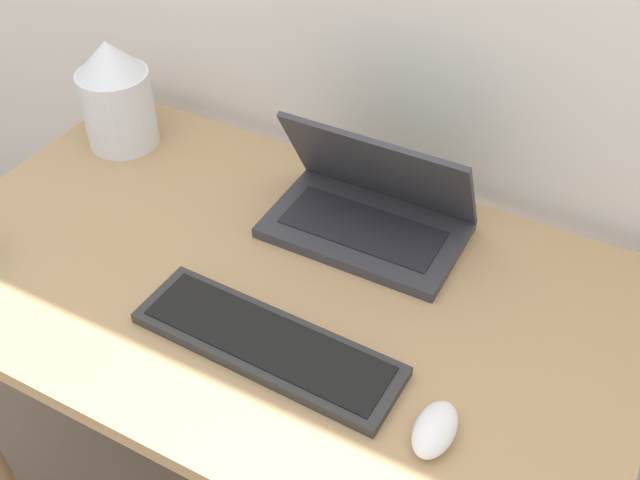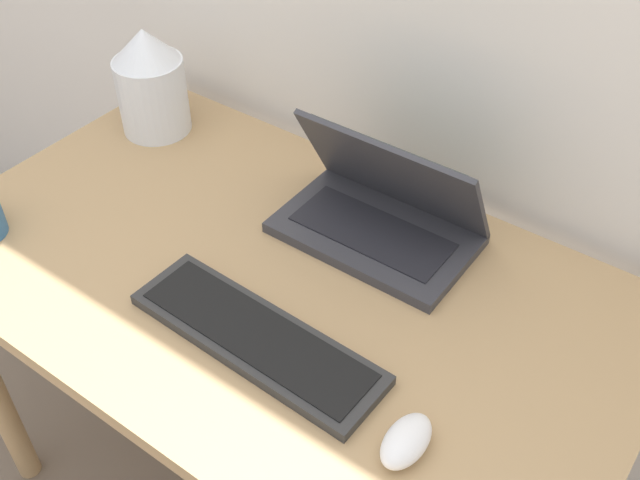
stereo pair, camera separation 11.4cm
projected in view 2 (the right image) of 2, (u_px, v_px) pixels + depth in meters
desk at (276, 314)px, 1.29m from camera, size 1.19×0.70×0.73m
laptop at (381, 213)px, 1.28m from camera, size 0.34×0.20×0.20m
keyboard at (257, 338)px, 1.12m from camera, size 0.42×0.14×0.02m
mouse at (406, 441)px, 0.97m from camera, size 0.05×0.10×0.04m
vase at (150, 82)px, 1.48m from camera, size 0.14×0.14×0.22m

